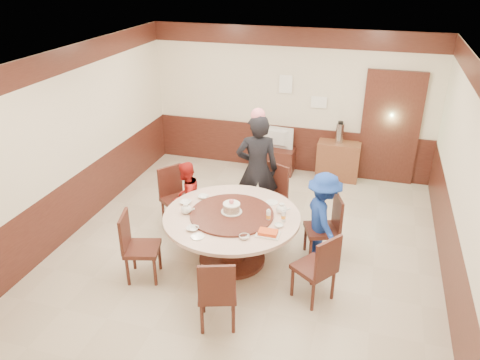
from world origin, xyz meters
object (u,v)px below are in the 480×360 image
(birthday_cake, at_px, (232,208))
(thermos, at_px, (340,133))
(side_cabinet, at_px, (338,161))
(tv_stand, at_px, (273,160))
(person_red, at_px, (186,197))
(person_standing, at_px, (257,170))
(television, at_px, (273,138))
(person_blue, at_px, (323,217))
(banquet_table, at_px, (232,229))
(shrimp_platter, at_px, (268,233))

(birthday_cake, xyz_separation_m, thermos, (1.15, 3.17, 0.09))
(side_cabinet, bearing_deg, tv_stand, -178.66)
(person_red, height_order, tv_stand, person_red)
(person_standing, xyz_separation_m, television, (-0.17, 1.96, -0.20))
(thermos, bearing_deg, person_standing, -118.73)
(person_red, relative_size, side_cabinet, 1.42)
(person_blue, xyz_separation_m, tv_stand, (-1.33, 2.72, -0.41))
(banquet_table, xyz_separation_m, television, (-0.13, 3.17, 0.18))
(shrimp_platter, bearing_deg, television, 101.64)
(television, distance_m, side_cabinet, 1.33)
(banquet_table, height_order, person_standing, person_standing)
(person_blue, distance_m, thermos, 2.76)
(birthday_cake, xyz_separation_m, side_cabinet, (1.16, 3.17, -0.47))
(person_standing, relative_size, tv_stand, 2.15)
(birthday_cake, relative_size, television, 0.39)
(banquet_table, relative_size, thermos, 4.96)
(banquet_table, bearing_deg, person_blue, 20.77)
(side_cabinet, relative_size, thermos, 2.11)
(banquet_table, distance_m, shrimp_platter, 0.73)
(birthday_cake, bearing_deg, banquet_table, -69.74)
(birthday_cake, distance_m, tv_stand, 3.20)
(person_red, xyz_separation_m, birthday_cake, (0.94, -0.61, 0.28))
(tv_stand, xyz_separation_m, side_cabinet, (1.28, 0.03, 0.12))
(person_red, bearing_deg, thermos, 156.37)
(shrimp_platter, bearing_deg, side_cabinet, 81.11)
(shrimp_platter, bearing_deg, thermos, 81.37)
(person_blue, distance_m, shrimp_platter, 1.01)
(banquet_table, height_order, person_blue, person_blue)
(person_blue, bearing_deg, birthday_cake, 82.80)
(tv_stand, height_order, thermos, thermos)
(thermos, bearing_deg, shrimp_platter, -98.63)
(person_red, xyz_separation_m, person_blue, (2.14, -0.19, 0.09))
(tv_stand, height_order, side_cabinet, side_cabinet)
(person_red, bearing_deg, person_blue, 100.45)
(television, relative_size, side_cabinet, 0.94)
(side_cabinet, height_order, thermos, thermos)
(television, bearing_deg, shrimp_platter, 108.65)
(person_blue, xyz_separation_m, side_cabinet, (-0.04, 2.75, -0.29))
(person_blue, bearing_deg, person_standing, 30.32)
(person_red, height_order, person_blue, person_blue)
(person_standing, bearing_deg, person_red, 12.46)
(person_red, distance_m, thermos, 3.32)
(person_standing, bearing_deg, side_cabinet, -136.47)
(banquet_table, xyz_separation_m, tv_stand, (-0.13, 3.17, -0.28))
(person_red, height_order, birthday_cake, person_red)
(person_red, distance_m, side_cabinet, 3.31)
(shrimp_platter, distance_m, television, 3.60)
(person_red, distance_m, television, 2.66)
(person_blue, xyz_separation_m, shrimp_platter, (-0.60, -0.81, 0.12))
(birthday_cake, xyz_separation_m, television, (-0.12, 3.14, -0.13))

